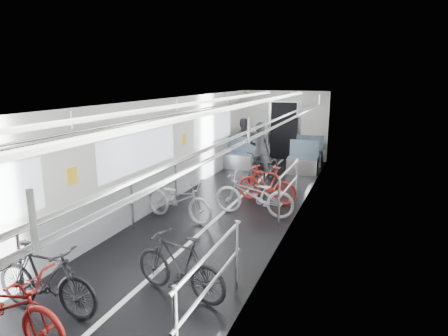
% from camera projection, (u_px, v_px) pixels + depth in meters
% --- Properties ---
extents(car_shell, '(3.02, 14.01, 2.41)m').
position_uv_depth(car_shell, '(238.00, 154.00, 9.24)').
color(car_shell, black).
rests_on(car_shell, ground).
extents(bike_left_near, '(1.78, 0.71, 0.92)m').
position_uv_depth(bike_left_near, '(4.00, 305.00, 4.32)').
color(bike_left_near, maroon).
rests_on(bike_left_near, floor).
extents(bike_left_mid, '(1.53, 0.43, 0.92)m').
position_uv_depth(bike_left_mid, '(45.00, 279.00, 4.87)').
color(bike_left_mid, black).
rests_on(bike_left_mid, floor).
extents(bike_left_far, '(1.76, 0.94, 0.88)m').
position_uv_depth(bike_left_far, '(179.00, 199.00, 8.10)').
color(bike_left_far, '#A8A8AC').
rests_on(bike_left_far, floor).
extents(bike_right_near, '(1.52, 0.71, 0.88)m').
position_uv_depth(bike_right_near, '(180.00, 265.00, 5.27)').
color(bike_right_near, black).
rests_on(bike_right_near, floor).
extents(bike_right_mid, '(1.72, 0.61, 0.90)m').
position_uv_depth(bike_right_mid, '(254.00, 195.00, 8.36)').
color(bike_right_mid, silver).
rests_on(bike_right_mid, floor).
extents(bike_right_far, '(1.52, 0.68, 0.88)m').
position_uv_depth(bike_right_far, '(267.00, 184.00, 9.23)').
color(bike_right_far, '#B21F15').
rests_on(bike_right_far, floor).
extents(bike_aisle, '(0.95, 1.77, 0.88)m').
position_uv_depth(bike_aisle, '(264.00, 166.00, 11.06)').
color(bike_aisle, black).
rests_on(bike_aisle, floor).
extents(person_standing, '(0.61, 0.41, 1.67)m').
position_uv_depth(person_standing, '(260.00, 151.00, 11.12)').
color(person_standing, black).
rests_on(person_standing, floor).
extents(person_seated, '(0.87, 0.75, 1.54)m').
position_uv_depth(person_seated, '(243.00, 142.00, 13.20)').
color(person_seated, '#322F37').
rests_on(person_seated, floor).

